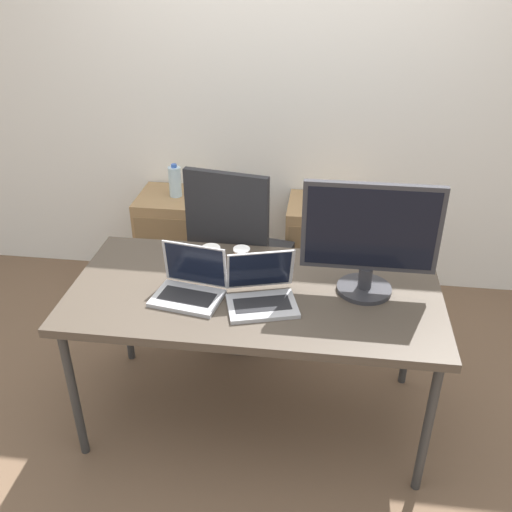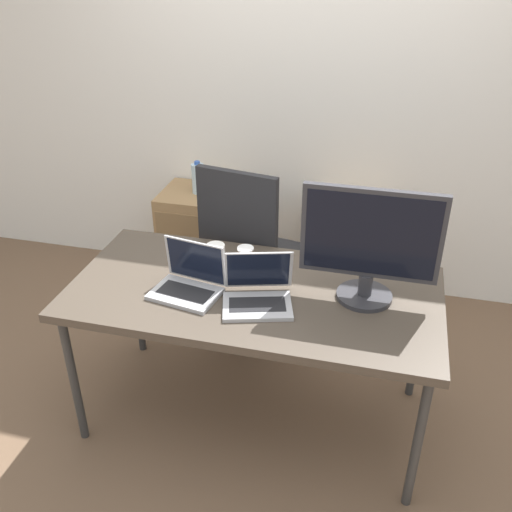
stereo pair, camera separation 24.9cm
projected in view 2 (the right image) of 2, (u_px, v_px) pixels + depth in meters
ground_plane at (254, 413)px, 2.90m from camera, size 14.00×14.00×0.00m
wall_back at (311, 91)px, 3.43m from camera, size 10.00×0.05×2.60m
desk at (254, 299)px, 2.55m from camera, size 1.64×0.81×0.75m
office_chair at (253, 272)px, 3.27m from camera, size 0.56×0.60×1.11m
cabinet_left at (201, 238)px, 3.84m from camera, size 0.49×0.42×0.67m
cabinet_right at (344, 256)px, 3.64m from camera, size 0.49×0.42×0.67m
water_bottle at (198, 178)px, 3.63m from camera, size 0.08×0.08×0.21m
laptop_left at (189, 282)px, 2.49m from camera, size 0.32×0.27×0.22m
laptop_right at (258, 294)px, 2.42m from camera, size 0.34×0.32×0.22m
monitor at (370, 245)px, 2.34m from camera, size 0.58×0.24×0.51m
coffee_cup_white at (216, 255)px, 2.70m from camera, size 0.09×0.09×0.10m
coffee_cup_brown at (245, 257)px, 2.67m from camera, size 0.08×0.08×0.10m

